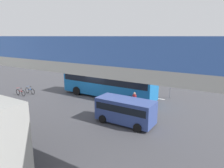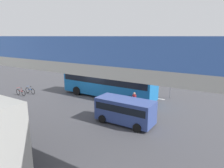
{
  "view_description": "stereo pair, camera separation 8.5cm",
  "coord_description": "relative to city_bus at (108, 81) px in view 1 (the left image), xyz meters",
  "views": [
    {
      "loc": [
        -13.74,
        18.93,
        7.03
      ],
      "look_at": [
        -1.42,
        -0.8,
        1.6
      ],
      "focal_mm": 32.94,
      "sensor_mm": 36.0,
      "label": 1
    },
    {
      "loc": [
        -13.81,
        18.88,
        7.03
      ],
      "look_at": [
        -1.42,
        -0.8,
        1.6
      ],
      "focal_mm": 32.94,
      "sensor_mm": 36.0,
      "label": 2
    }
  ],
  "objects": [
    {
      "name": "traffic_sign",
      "position": [
        -6.4,
        -3.43,
        0.01
      ],
      "size": [
        0.08,
        0.6,
        2.8
      ],
      "color": "slate",
      "rests_on": "ground"
    },
    {
      "name": "city_bus",
      "position": [
        0.0,
        0.0,
        0.0
      ],
      "size": [
        11.54,
        2.85,
        3.15
      ],
      "color": "#196BB7",
      "rests_on": "ground"
    },
    {
      "name": "ground",
      "position": [
        0.91,
        0.64,
        -1.88
      ],
      "size": [
        80.0,
        80.0,
        0.0
      ],
      "primitive_type": "plane",
      "color": "#424247"
    },
    {
      "name": "lane_dash_right",
      "position": [
        6.91,
        -2.52,
        -1.88
      ],
      "size": [
        2.0,
        0.2,
        0.01
      ],
      "primitive_type": "cube",
      "color": "silver",
      "rests_on": "ground"
    },
    {
      "name": "lane_dash_centre",
      "position": [
        2.91,
        -2.52,
        -1.88
      ],
      "size": [
        2.0,
        0.2,
        0.01
      ],
      "primitive_type": "cube",
      "color": "silver",
      "rests_on": "ground"
    },
    {
      "name": "lane_dash_leftmost",
      "position": [
        -5.09,
        -2.52,
        -1.88
      ],
      "size": [
        2.0,
        0.2,
        0.01
      ],
      "primitive_type": "cube",
      "color": "silver",
      "rests_on": "ground"
    },
    {
      "name": "pedestrian",
      "position": [
        -4.64,
        2.4,
        -1.0
      ],
      "size": [
        0.38,
        0.38,
        1.79
      ],
      "color": "#2D2D38",
      "rests_on": "ground"
    },
    {
      "name": "pedestrian_overpass",
      "position": [
        0.91,
        11.84,
        3.39
      ],
      "size": [
        30.46,
        2.6,
        7.03
      ],
      "color": "#9E9E99",
      "rests_on": "ground"
    },
    {
      "name": "bicycle_red",
      "position": [
        9.28,
        5.1,
        -1.51
      ],
      "size": [
        1.77,
        0.44,
        0.96
      ],
      "color": "black",
      "rests_on": "ground"
    },
    {
      "name": "parked_van",
      "position": [
        -5.35,
        5.52,
        -0.7
      ],
      "size": [
        4.8,
        2.17,
        2.05
      ],
      "color": "#33478C",
      "rests_on": "ground"
    },
    {
      "name": "lane_dash_left",
      "position": [
        -1.09,
        -2.52,
        -1.88
      ],
      "size": [
        2.0,
        0.2,
        0.01
      ],
      "primitive_type": "cube",
      "color": "silver",
      "rests_on": "ground"
    },
    {
      "name": "bicycle_blue",
      "position": [
        8.98,
        4.0,
        -1.51
      ],
      "size": [
        1.77,
        0.44,
        0.96
      ],
      "color": "black",
      "rests_on": "ground"
    }
  ]
}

